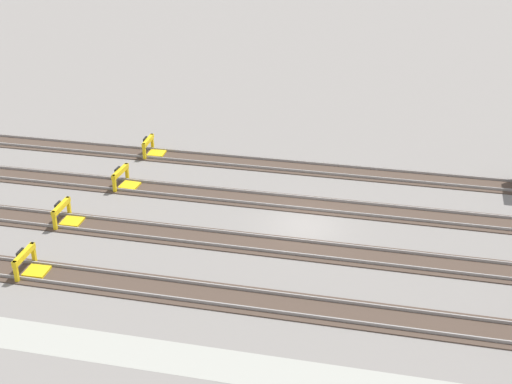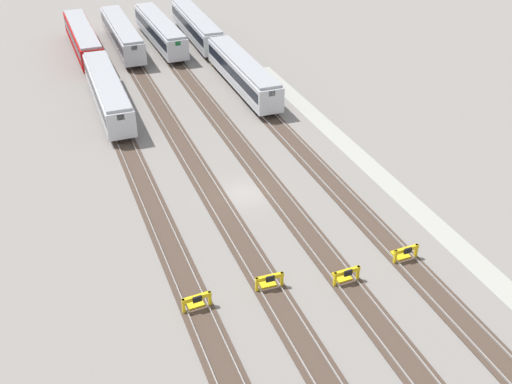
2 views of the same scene
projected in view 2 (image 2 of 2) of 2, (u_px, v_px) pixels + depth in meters
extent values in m
plane|color=gray|center=(244.00, 194.00, 50.98)|extent=(400.00, 400.00, 0.00)
cube|color=#9E9E93|center=(371.00, 167.00, 54.77)|extent=(54.00, 2.00, 0.01)
cube|color=#47382D|center=(326.00, 176.00, 53.33)|extent=(90.00, 2.23, 0.06)
cube|color=gray|center=(318.00, 177.00, 53.06)|extent=(90.00, 0.07, 0.15)
cube|color=gray|center=(333.00, 174.00, 53.50)|extent=(90.00, 0.07, 0.15)
cube|color=#47382D|center=(272.00, 188.00, 51.75)|extent=(90.00, 2.24, 0.06)
cube|color=gray|center=(265.00, 188.00, 51.48)|extent=(90.00, 0.07, 0.15)
cube|color=gray|center=(280.00, 185.00, 51.92)|extent=(90.00, 0.07, 0.15)
cube|color=#47382D|center=(215.00, 199.00, 50.17)|extent=(90.00, 2.24, 0.06)
cube|color=gray|center=(207.00, 200.00, 49.89)|extent=(90.00, 0.07, 0.15)
cube|color=gray|center=(224.00, 197.00, 50.33)|extent=(90.00, 0.07, 0.15)
cube|color=#47382D|center=(155.00, 212.00, 48.59)|extent=(90.00, 2.23, 0.06)
cube|color=gray|center=(146.00, 213.00, 48.31)|extent=(90.00, 0.07, 0.15)
cube|color=gray|center=(164.00, 209.00, 48.75)|extent=(90.00, 0.07, 0.15)
cube|color=silver|center=(108.00, 92.00, 64.28)|extent=(18.04, 3.05, 2.70)
cube|color=black|center=(107.00, 89.00, 64.11)|extent=(17.32, 3.08, 1.08)
cube|color=#B2B5BA|center=(108.00, 98.00, 64.69)|extent=(17.68, 3.08, 0.54)
cube|color=#999BA0|center=(106.00, 79.00, 63.47)|extent=(17.49, 2.77, 0.30)
cube|color=#1E843D|center=(95.00, 56.00, 70.82)|extent=(0.09, 0.70, 0.56)
cube|color=#1E843D|center=(121.00, 117.00, 56.66)|extent=(0.09, 0.70, 0.56)
cube|color=black|center=(102.00, 88.00, 69.60)|extent=(3.63, 2.29, 0.70)
cube|color=black|center=(118.00, 128.00, 60.79)|extent=(3.63, 2.29, 0.70)
cube|color=#A80F0F|center=(83.00, 39.00, 79.15)|extent=(18.01, 2.89, 2.70)
cube|color=black|center=(83.00, 37.00, 78.98)|extent=(17.29, 2.93, 1.08)
cube|color=#990000|center=(84.00, 45.00, 79.56)|extent=(17.65, 2.92, 0.54)
cube|color=#999BA0|center=(81.00, 28.00, 78.35)|extent=(17.47, 2.61, 0.30)
cube|color=#1E843D|center=(73.00, 14.00, 85.64)|extent=(0.08, 0.70, 0.56)
cube|color=#1E843D|center=(92.00, 53.00, 71.59)|extent=(0.08, 0.70, 0.56)
cube|color=black|center=(80.00, 39.00, 84.44)|extent=(3.61, 2.26, 0.70)
cube|color=black|center=(92.00, 66.00, 75.69)|extent=(3.61, 2.26, 0.70)
cube|color=silver|center=(243.00, 73.00, 69.02)|extent=(18.02, 2.94, 2.70)
cube|color=black|center=(243.00, 70.00, 68.85)|extent=(17.30, 2.97, 1.08)
cube|color=#B2B5BA|center=(243.00, 79.00, 69.43)|extent=(17.66, 2.96, 0.54)
cube|color=#999BA0|center=(242.00, 60.00, 68.22)|extent=(17.48, 2.65, 0.30)
cube|color=#1E843D|center=(219.00, 41.00, 75.55)|extent=(0.09, 0.70, 0.56)
cube|color=#1E843D|center=(272.00, 93.00, 61.43)|extent=(0.09, 0.70, 0.56)
cube|color=black|center=(228.00, 70.00, 74.34)|extent=(3.62, 2.27, 0.70)
cube|color=black|center=(260.00, 105.00, 65.54)|extent=(3.62, 2.27, 0.70)
cube|color=silver|center=(160.00, 31.00, 82.20)|extent=(18.06, 3.19, 2.70)
cube|color=black|center=(160.00, 28.00, 82.02)|extent=(17.34, 3.22, 1.08)
cube|color=#B2B5BA|center=(160.00, 36.00, 82.61)|extent=(17.70, 3.22, 0.54)
cube|color=#999BA0|center=(159.00, 20.00, 81.39)|extent=(17.51, 2.90, 0.30)
cube|color=#1E843D|center=(144.00, 7.00, 88.64)|extent=(0.10, 0.70, 0.56)
cube|color=#1E843D|center=(178.00, 43.00, 74.68)|extent=(0.10, 0.70, 0.56)
cube|color=black|center=(151.00, 31.00, 87.46)|extent=(3.65, 2.32, 0.70)
cube|color=black|center=(172.00, 56.00, 78.77)|extent=(3.65, 2.32, 0.70)
cube|color=silver|center=(122.00, 35.00, 80.83)|extent=(18.01, 2.89, 2.70)
cube|color=black|center=(122.00, 32.00, 80.66)|extent=(17.29, 2.93, 1.08)
cube|color=#B2B5BA|center=(123.00, 40.00, 81.24)|extent=(17.65, 2.92, 0.54)
cube|color=#999BA0|center=(121.00, 23.00, 80.03)|extent=(17.47, 2.61, 0.30)
cube|color=#1E843D|center=(110.00, 10.00, 87.35)|extent=(0.08, 0.70, 0.56)
cube|color=#1E843D|center=(134.00, 48.00, 73.24)|extent=(0.08, 0.70, 0.56)
cube|color=black|center=(116.00, 35.00, 86.14)|extent=(3.61, 2.26, 0.70)
cube|color=black|center=(131.00, 60.00, 77.35)|extent=(3.61, 2.26, 0.70)
cube|color=silver|center=(196.00, 26.00, 83.91)|extent=(18.06, 3.21, 2.70)
cube|color=black|center=(196.00, 24.00, 83.74)|extent=(17.34, 3.24, 1.08)
cube|color=#B2B5BA|center=(197.00, 32.00, 84.32)|extent=(17.70, 3.23, 0.54)
cube|color=#999BA0|center=(196.00, 16.00, 83.10)|extent=(17.51, 2.92, 0.30)
cube|color=#1E843D|center=(181.00, 3.00, 90.48)|extent=(0.10, 0.70, 0.56)
cube|color=#1E843D|center=(214.00, 39.00, 76.27)|extent=(0.10, 0.70, 0.56)
cube|color=black|center=(187.00, 27.00, 89.25)|extent=(3.65, 2.32, 0.70)
cube|color=black|center=(208.00, 51.00, 80.40)|extent=(3.65, 2.32, 0.70)
cube|color=gold|center=(395.00, 257.00, 42.82)|extent=(0.19, 0.19, 1.15)
cube|color=gold|center=(416.00, 251.00, 43.41)|extent=(0.19, 0.19, 1.15)
cube|color=gold|center=(406.00, 249.00, 42.89)|extent=(0.30, 2.01, 0.30)
cube|color=gold|center=(400.00, 255.00, 43.81)|extent=(1.13, 1.11, 0.18)
cube|color=black|center=(408.00, 251.00, 42.75)|extent=(0.14, 0.60, 0.44)
cube|color=gold|center=(335.00, 279.00, 40.76)|extent=(0.18, 0.18, 1.15)
cube|color=gold|center=(358.00, 273.00, 41.35)|extent=(0.18, 0.18, 1.15)
cube|color=gold|center=(347.00, 271.00, 40.83)|extent=(0.29, 2.01, 0.30)
cube|color=gold|center=(342.00, 277.00, 41.74)|extent=(1.13, 1.11, 0.18)
cube|color=black|center=(348.00, 273.00, 40.69)|extent=(0.14, 0.60, 0.44)
cube|color=gold|center=(257.00, 285.00, 40.30)|extent=(0.19, 0.19, 1.15)
cube|color=gold|center=(282.00, 279.00, 40.79)|extent=(0.19, 0.19, 1.15)
cube|color=gold|center=(269.00, 277.00, 40.32)|extent=(0.33, 2.01, 0.30)
cube|color=gold|center=(267.00, 282.00, 41.25)|extent=(1.15, 1.13, 0.18)
cube|color=black|center=(270.00, 279.00, 40.17)|extent=(0.15, 0.60, 0.44)
cube|color=gold|center=(184.00, 306.00, 38.55)|extent=(0.19, 0.19, 1.15)
cube|color=gold|center=(210.00, 298.00, 39.17)|extent=(0.19, 0.19, 1.15)
cube|color=gold|center=(196.00, 297.00, 38.63)|extent=(0.34, 2.01, 0.30)
cube|color=gold|center=(194.00, 303.00, 39.55)|extent=(1.15, 1.13, 0.18)
cube|color=black|center=(197.00, 299.00, 38.49)|extent=(0.15, 0.61, 0.44)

